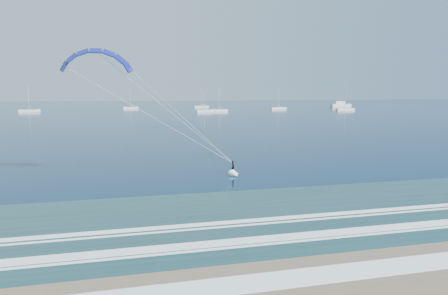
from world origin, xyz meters
TOP-DOWN VIEW (x-y plane):
  - ground at (0.00, 0.00)m, footprint 900.00×900.00m
  - kitesurfer_rig at (-4.90, 25.96)m, footprint 21.53×4.83m
  - motor_yacht at (132.67, 226.50)m, footprint 14.08×3.75m
  - sailboat_1 at (-56.95, 201.32)m, footprint 9.60×2.40m
  - sailboat_2 at (-6.46, 228.41)m, footprint 8.35×2.40m
  - sailboat_3 at (28.93, 178.34)m, footprint 7.62×2.40m
  - sailboat_4 at (38.64, 238.07)m, footprint 9.27×2.40m
  - sailboat_5 at (77.63, 200.86)m, footprint 9.10×2.40m
  - sailboat_6 at (108.27, 179.04)m, footprint 10.36×2.40m
  - sailboat_7 at (37.43, 181.85)m, footprint 8.52×2.40m

SIDE VIEW (x-z plane):
  - ground at x=0.00m, z-range 0.00..0.00m
  - sailboat_3 at x=28.93m, z-range -4.69..6.04m
  - sailboat_2 at x=-6.46m, z-range -4.97..6.33m
  - sailboat_7 at x=37.43m, z-range -5.09..6.45m
  - sailboat_5 at x=77.63m, z-range -5.50..6.87m
  - sailboat_4 at x=38.64m, z-range -5.58..6.95m
  - sailboat_1 at x=-56.95m, z-range -5.84..7.22m
  - sailboat_6 at x=108.27m, z-range -6.21..7.60m
  - motor_yacht at x=132.67m, z-range -1.44..4.50m
  - kitesurfer_rig at x=-4.90m, z-range 0.30..15.99m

